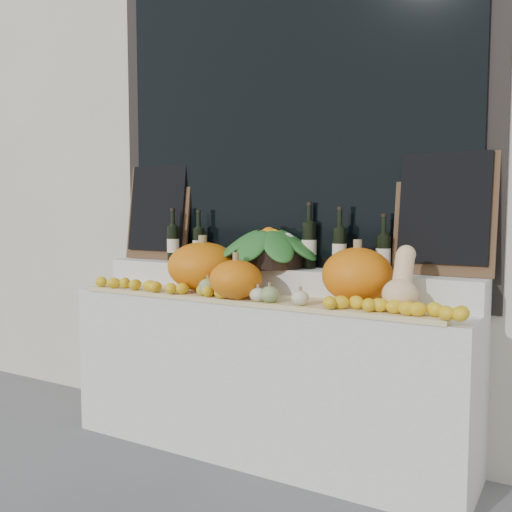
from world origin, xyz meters
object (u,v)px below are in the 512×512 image
at_px(butternut_squash, 401,285).
at_px(produce_bowl, 269,247).
at_px(wine_bottle_tall, 309,245).
at_px(pumpkin_left, 203,266).
at_px(pumpkin_right, 357,275).

xyz_separation_m(butternut_squash, produce_bowl, (-0.85, 0.26, 0.13)).
height_order(butternut_squash, wine_bottle_tall, wine_bottle_tall).
relative_size(pumpkin_left, wine_bottle_tall, 1.10).
distance_m(pumpkin_left, pumpkin_right, 0.92).
xyz_separation_m(pumpkin_left, produce_bowl, (0.33, 0.19, 0.11)).
relative_size(pumpkin_left, produce_bowl, 0.64).
height_order(pumpkin_left, produce_bowl, produce_bowl).
relative_size(pumpkin_right, butternut_squash, 1.18).
bearing_deg(pumpkin_left, pumpkin_right, 2.13).
xyz_separation_m(pumpkin_left, wine_bottle_tall, (0.56, 0.25, 0.13)).
xyz_separation_m(pumpkin_left, pumpkin_right, (0.92, 0.03, -0.00)).
relative_size(pumpkin_left, pumpkin_right, 1.15).
bearing_deg(butternut_squash, pumpkin_left, 176.76).
bearing_deg(pumpkin_right, wine_bottle_tall, 149.68).
distance_m(pumpkin_right, wine_bottle_tall, 0.44).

